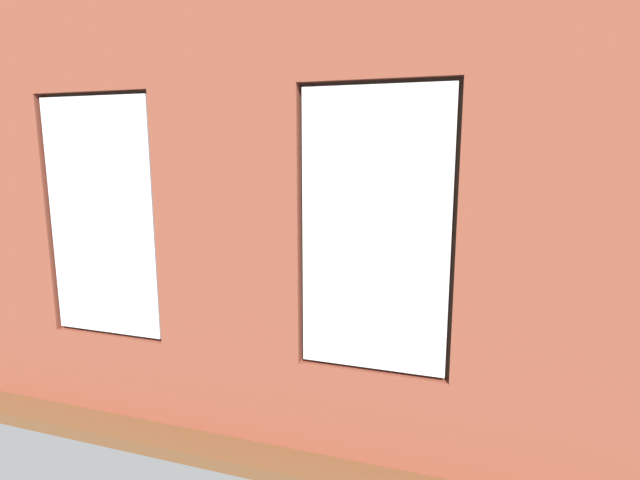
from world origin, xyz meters
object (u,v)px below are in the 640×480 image
potted_plant_foreground_right (257,236)px  candle_jar (305,286)px  remote_gray (310,292)px  remote_black (295,286)px  potted_plant_by_left_couch (476,277)px  potted_plant_between_couches (360,348)px  couch_left (510,317)px  table_plant_small (337,280)px  papasan_chair (331,249)px  potted_plant_near_tv (148,282)px  coffee_table (305,294)px  potted_plant_corner_far_left (547,377)px  cup_ceramic (272,285)px  media_console (160,287)px  tv_flatscreen (157,240)px  couch_by_window (213,352)px  potted_plant_mid_room_small (397,274)px

potted_plant_foreground_right → candle_jar: bearing=126.5°
remote_gray → remote_black: bearing=-153.5°
candle_jar → potted_plant_by_left_couch: (-2.11, -1.43, -0.07)m
remote_gray → potted_plant_between_couches: bearing=2.0°
couch_left → table_plant_small: size_ratio=8.76×
papasan_chair → couch_left: bearing=139.1°
remote_black → potted_plant_near_tv: size_ratio=0.14×
coffee_table → potted_plant_corner_far_left: (-2.66, 2.09, 0.19)m
potted_plant_between_couches → potted_plant_by_left_couch: size_ratio=1.38×
cup_ceramic → potted_plant_corner_far_left: 3.67m
potted_plant_by_left_couch → remote_black: bearing=30.4°
table_plant_small → potted_plant_corner_far_left: bearing=135.7°
remote_gray → potted_plant_corner_far_left: (-2.55, 1.98, 0.12)m
papasan_chair → potted_plant_corner_far_left: potted_plant_corner_far_left is taller
media_console → tv_flatscreen: (0.00, -0.00, 0.68)m
coffee_table → potted_plant_near_tv: potted_plant_near_tv is taller
couch_left → table_plant_small: (2.12, -0.16, 0.22)m
couch_left → potted_plant_near_tv: size_ratio=1.74×
remote_black → papasan_chair: (0.23, -2.41, 0.02)m
papasan_chair → potted_plant_foreground_right: 1.47m
table_plant_small → couch_by_window: bearing=74.0°
papasan_chair → coffee_table: bearing=99.3°
potted_plant_near_tv → cup_ceramic: bearing=-141.7°
potted_plant_corner_far_left → candle_jar: bearing=-38.1°
couch_left → potted_plant_mid_room_small: bearing=-127.6°
tv_flatscreen → papasan_chair: size_ratio=0.98×
cup_ceramic → potted_plant_by_left_couch: bearing=-148.8°
remote_gray → potted_plant_near_tv: (1.73, 0.94, 0.23)m
potted_plant_by_left_couch → coffee_table: bearing=34.1°
remote_black → tv_flatscreen: (1.99, 0.18, 0.54)m
couch_by_window → potted_plant_foreground_right: bearing=-69.9°
coffee_table → potted_plant_by_left_couch: size_ratio=2.41×
potted_plant_mid_room_small → coffee_table: bearing=42.1°
potted_plant_foreground_right → potted_plant_by_left_couch: potted_plant_foreground_right is taller
couch_left → table_plant_small: 2.13m
couch_left → potted_plant_near_tv: bearing=-80.2°
candle_jar → cup_ceramic: bearing=14.2°
media_console → potted_plant_mid_room_small: bearing=-162.2°
potted_plant_mid_room_small → potted_plant_between_couches: bearing=93.1°
couch_left → potted_plant_mid_room_small: 1.77m
remote_gray → potted_plant_mid_room_small: potted_plant_mid_room_small is taller
couch_left → papasan_chair: (2.92, -2.53, 0.12)m
couch_left → candle_jar: 2.51m
potted_plant_corner_far_left → potted_plant_between_couches: potted_plant_corner_far_left is taller
potted_plant_near_tv → potted_plant_foreground_right: bearing=-86.0°
remote_black → potted_plant_by_left_couch: (-2.29, -1.34, -0.03)m
remote_gray → cup_ceramic: bearing=-118.7°
coffee_table → remote_black: size_ratio=8.41×
potted_plant_near_tv → potted_plant_mid_room_small: 3.33m
couch_left → cup_ceramic: size_ratio=21.28×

